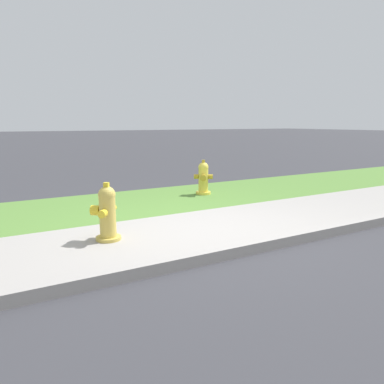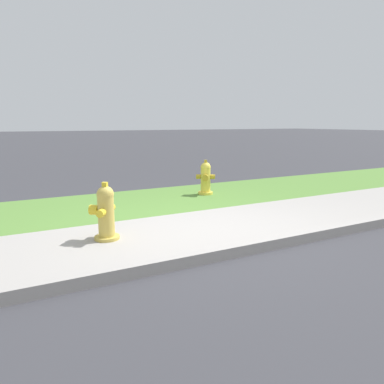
{
  "view_description": "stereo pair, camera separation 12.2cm",
  "coord_description": "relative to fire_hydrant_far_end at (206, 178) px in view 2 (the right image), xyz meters",
  "views": [
    {
      "loc": [
        -2.46,
        -4.02,
        1.39
      ],
      "look_at": [
        0.19,
        0.55,
        0.4
      ],
      "focal_mm": 35.0,
      "sensor_mm": 36.0,
      "label": 1
    },
    {
      "loc": [
        -2.35,
        -4.08,
        1.39
      ],
      "look_at": [
        0.19,
        0.55,
        0.4
      ],
      "focal_mm": 35.0,
      "sensor_mm": 36.0,
      "label": 2
    }
  ],
  "objects": [
    {
      "name": "sidewalk_pavement",
      "position": [
        -1.34,
        -2.09,
        -0.31
      ],
      "size": [
        18.0,
        1.83,
        0.01
      ],
      "primitive_type": "cube",
      "color": "#9E9993",
      "rests_on": "ground"
    },
    {
      "name": "fire_hydrant_by_grass_verge",
      "position": [
        -2.52,
        -1.91,
        0.01
      ],
      "size": [
        0.34,
        0.35,
        0.7
      ],
      "rotation": [
        0.0,
        0.0,
        0.89
      ],
      "color": "gold",
      "rests_on": "ground"
    },
    {
      "name": "ground_plane",
      "position": [
        -1.34,
        -2.09,
        -0.32
      ],
      "size": [
        120.0,
        120.0,
        0.0
      ],
      "primitive_type": "plane",
      "color": "#38383D"
    },
    {
      "name": "grass_verge",
      "position": [
        -1.34,
        -0.05,
        -0.32
      ],
      "size": [
        18.0,
        2.26,
        0.01
      ],
      "primitive_type": "cube",
      "color": "#568438",
      "rests_on": "ground"
    },
    {
      "name": "fire_hydrant_far_end",
      "position": [
        0.0,
        0.0,
        0.0
      ],
      "size": [
        0.36,
        0.34,
        0.67
      ],
      "rotation": [
        0.0,
        0.0,
        2.57
      ],
      "color": "yellow",
      "rests_on": "ground"
    },
    {
      "name": "street_curb",
      "position": [
        -1.34,
        -3.09,
        -0.26
      ],
      "size": [
        18.0,
        0.16,
        0.12
      ],
      "primitive_type": "cube",
      "color": "#9E9993",
      "rests_on": "ground"
    }
  ]
}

